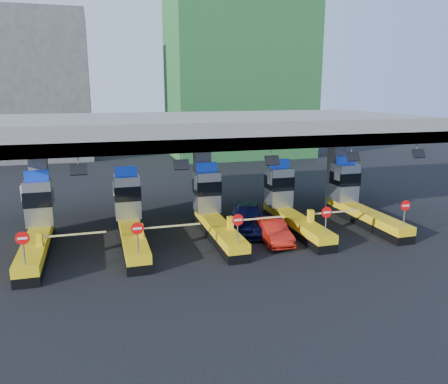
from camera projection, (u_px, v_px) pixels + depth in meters
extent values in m
plane|color=black|center=(214.00, 234.00, 26.80)|extent=(120.00, 120.00, 0.00)
cube|color=slate|center=(202.00, 128.00, 28.18)|extent=(28.00, 12.00, 1.50)
cube|color=#4C4C49|center=(227.00, 144.00, 22.94)|extent=(28.00, 0.60, 0.70)
cube|color=slate|center=(41.00, 190.00, 26.24)|extent=(1.00, 1.00, 5.50)
cube|color=slate|center=(202.00, 181.00, 28.98)|extent=(1.00, 1.00, 5.50)
cube|color=slate|center=(336.00, 173.00, 31.71)|extent=(1.00, 1.00, 5.50)
cylinder|color=slate|center=(78.00, 162.00, 21.03)|extent=(0.06, 0.06, 0.50)
cube|color=black|center=(79.00, 170.00, 20.92)|extent=(0.80, 0.38, 0.54)
cylinder|color=slate|center=(180.00, 157.00, 22.40)|extent=(0.06, 0.06, 0.50)
cube|color=black|center=(181.00, 165.00, 22.29)|extent=(0.80, 0.38, 0.54)
cylinder|color=slate|center=(271.00, 154.00, 23.76)|extent=(0.06, 0.06, 0.50)
cube|color=black|center=(272.00, 160.00, 23.66)|extent=(0.80, 0.38, 0.54)
cylinder|color=slate|center=(351.00, 150.00, 25.13)|extent=(0.06, 0.06, 0.50)
cube|color=black|center=(353.00, 157.00, 25.02)|extent=(0.80, 0.38, 0.54)
cylinder|color=slate|center=(417.00, 147.00, 26.36)|extent=(0.06, 0.06, 0.50)
cube|color=black|center=(419.00, 154.00, 26.26)|extent=(0.80, 0.38, 0.54)
cube|color=black|center=(37.00, 252.00, 23.07)|extent=(1.20, 8.00, 0.50)
cube|color=#E5B70C|center=(36.00, 243.00, 22.96)|extent=(1.20, 8.00, 0.50)
cube|color=#9EA3A8|center=(39.00, 202.00, 25.22)|extent=(1.50, 1.50, 2.60)
cube|color=black|center=(39.00, 197.00, 25.13)|extent=(1.56, 1.56, 0.90)
cube|color=#0C2DBF|center=(36.00, 175.00, 24.86)|extent=(1.30, 0.35, 0.55)
cube|color=white|center=(22.00, 192.00, 24.56)|extent=(0.06, 0.70, 0.90)
cylinder|color=slate|center=(24.00, 251.00, 19.39)|extent=(0.07, 0.07, 1.30)
cylinder|color=red|center=(22.00, 238.00, 19.22)|extent=(0.60, 0.04, 0.60)
cube|color=white|center=(22.00, 238.00, 19.20)|extent=(0.42, 0.02, 0.10)
cube|color=#E5B70C|center=(39.00, 239.00, 21.79)|extent=(0.30, 0.35, 0.70)
cube|color=white|center=(74.00, 234.00, 22.22)|extent=(3.20, 0.08, 0.08)
cube|color=black|center=(133.00, 243.00, 24.44)|extent=(1.20, 8.00, 0.50)
cube|color=#E5B70C|center=(132.00, 235.00, 24.32)|extent=(1.20, 8.00, 0.50)
cube|color=#9EA3A8|center=(127.00, 196.00, 26.59)|extent=(1.50, 1.50, 2.60)
cube|color=black|center=(127.00, 192.00, 26.50)|extent=(1.56, 1.56, 0.90)
cube|color=#0C2DBF|center=(126.00, 171.00, 26.23)|extent=(1.30, 0.35, 0.55)
cube|color=white|center=(113.00, 187.00, 25.93)|extent=(0.06, 0.70, 0.90)
cylinder|color=slate|center=(138.00, 240.00, 20.76)|extent=(0.07, 0.07, 1.30)
cylinder|color=red|center=(137.00, 228.00, 20.59)|extent=(0.60, 0.04, 0.60)
cube|color=white|center=(137.00, 229.00, 20.57)|extent=(0.42, 0.02, 0.10)
cube|color=#E5B70C|center=(140.00, 231.00, 23.16)|extent=(0.30, 0.35, 0.70)
cube|color=white|center=(171.00, 226.00, 23.59)|extent=(3.20, 0.08, 0.08)
cube|color=black|center=(219.00, 235.00, 25.81)|extent=(1.20, 8.00, 0.50)
cube|color=#E5B70C|center=(219.00, 227.00, 25.69)|extent=(1.20, 8.00, 0.50)
cube|color=#9EA3A8|center=(207.00, 191.00, 27.96)|extent=(1.50, 1.50, 2.60)
cube|color=black|center=(207.00, 187.00, 27.87)|extent=(1.56, 1.56, 0.90)
cube|color=#0C2DBF|center=(207.00, 167.00, 27.60)|extent=(1.30, 0.35, 0.55)
cube|color=white|center=(195.00, 182.00, 27.30)|extent=(0.06, 0.70, 0.90)
cylinder|color=slate|center=(238.00, 231.00, 22.12)|extent=(0.07, 0.07, 1.30)
cylinder|color=red|center=(238.00, 220.00, 21.96)|extent=(0.60, 0.04, 0.60)
cube|color=white|center=(238.00, 220.00, 21.93)|extent=(0.42, 0.02, 0.10)
cube|color=#E5B70C|center=(230.00, 223.00, 24.53)|extent=(0.30, 0.35, 0.70)
cube|color=white|center=(258.00, 219.00, 24.96)|extent=(3.20, 0.08, 0.08)
cube|color=black|center=(296.00, 228.00, 27.17)|extent=(1.20, 8.00, 0.50)
cube|color=#E5B70C|center=(296.00, 220.00, 27.06)|extent=(1.20, 8.00, 0.50)
cube|color=#9EA3A8|center=(279.00, 187.00, 29.32)|extent=(1.50, 1.50, 2.60)
cube|color=black|center=(279.00, 182.00, 29.24)|extent=(1.56, 1.56, 0.90)
cube|color=#0C2DBF|center=(280.00, 163.00, 28.97)|extent=(1.30, 0.35, 0.55)
cube|color=white|center=(270.00, 178.00, 28.67)|extent=(0.06, 0.70, 0.90)
cylinder|color=slate|center=(326.00, 223.00, 23.49)|extent=(0.07, 0.07, 1.30)
cylinder|color=red|center=(327.00, 212.00, 23.33)|extent=(0.60, 0.04, 0.60)
cube|color=white|center=(327.00, 212.00, 23.30)|extent=(0.42, 0.02, 0.10)
cube|color=#E5B70C|center=(311.00, 216.00, 25.90)|extent=(0.30, 0.35, 0.70)
cube|color=white|center=(335.00, 212.00, 26.33)|extent=(3.20, 0.08, 0.08)
cube|color=black|center=(366.00, 221.00, 28.54)|extent=(1.20, 8.00, 0.50)
cube|color=#E5B70C|center=(366.00, 214.00, 28.43)|extent=(1.20, 8.00, 0.50)
cube|color=#9EA3A8|center=(345.00, 182.00, 30.69)|extent=(1.50, 1.50, 2.60)
cube|color=black|center=(345.00, 178.00, 30.60)|extent=(1.56, 1.56, 0.90)
cube|color=#0C2DBF|center=(346.00, 160.00, 30.33)|extent=(1.30, 0.35, 0.55)
cube|color=white|center=(337.00, 174.00, 30.03)|extent=(0.06, 0.70, 0.90)
cylinder|color=slate|center=(404.00, 216.00, 24.86)|extent=(0.07, 0.07, 1.30)
cylinder|color=red|center=(406.00, 206.00, 24.69)|extent=(0.60, 0.04, 0.60)
cube|color=white|center=(406.00, 206.00, 24.67)|extent=(0.42, 0.02, 0.10)
cube|color=#E5B70C|center=(383.00, 209.00, 27.26)|extent=(0.30, 0.35, 0.70)
cube|color=white|center=(405.00, 206.00, 27.69)|extent=(3.20, 0.08, 0.08)
cube|color=#1E5926|center=(239.00, 48.00, 56.81)|extent=(18.00, 12.00, 28.00)
cube|color=#4C4C49|center=(31.00, 87.00, 54.57)|extent=(14.00, 10.00, 18.00)
imported|color=black|center=(248.00, 217.00, 27.23)|extent=(3.58, 5.54, 1.76)
imported|color=#B3180D|center=(272.00, 231.00, 25.31)|extent=(1.63, 4.08, 1.32)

